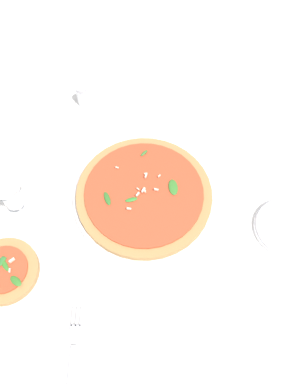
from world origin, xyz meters
TOP-DOWN VIEW (x-y plane):
  - ground_plane at (0.00, 0.00)m, footprint 6.00×6.00m
  - pizza_arugula_main at (0.00, 0.01)m, footprint 0.36×0.36m
  - pizza_personal_side at (-0.18, 0.33)m, footprint 0.17×0.17m
  - wine_glass at (-0.03, 0.31)m, footprint 0.09×0.09m
  - napkin at (-0.37, 0.18)m, footprint 0.17×0.13m
  - fork at (-0.37, 0.18)m, footprint 0.20×0.03m
  - side_plate_white at (-0.11, -0.33)m, footprint 0.16×0.16m
  - shaker_pepper at (0.33, 0.16)m, footprint 0.03×0.03m

SIDE VIEW (x-z plane):
  - ground_plane at x=0.00m, z-range 0.00..0.00m
  - napkin at x=-0.37m, z-range 0.00..0.01m
  - fork at x=-0.37m, z-range 0.01..0.01m
  - side_plate_white at x=-0.11m, z-range 0.00..0.02m
  - pizza_personal_side at x=-0.18m, z-range -0.01..0.04m
  - pizza_arugula_main at x=0.00m, z-range -0.01..0.04m
  - shaker_pepper at x=0.33m, z-range 0.00..0.07m
  - wine_glass at x=-0.03m, z-range 0.03..0.19m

